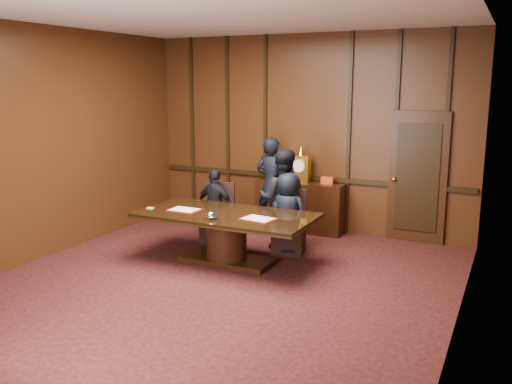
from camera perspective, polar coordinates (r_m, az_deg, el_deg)
room at (r=6.80m, az=-4.30°, el=3.59°), size 7.00×7.04×3.50m
sideboard at (r=9.83m, az=4.67°, el=-1.30°), size 1.60×0.45×1.54m
conference_table at (r=8.05m, az=-3.12°, el=-3.97°), size 2.62×1.32×0.76m
folder_left at (r=8.22m, az=-7.55°, el=-1.87°), size 0.46×0.33×0.02m
folder_right at (r=7.62m, az=0.25°, el=-2.84°), size 0.50×0.40×0.02m
inkstand at (r=7.60m, az=-4.79°, el=-2.56°), size 0.20×0.14×0.12m
notepad at (r=8.43m, az=-11.08°, el=-1.67°), size 0.11×0.08×0.01m
chair_left at (r=9.16m, az=-4.03°, el=-3.48°), size 0.56×0.56×0.99m
chair_right at (r=8.60m, az=3.51°, el=-4.47°), size 0.57×0.57×0.99m
signatory_left at (r=9.01m, az=-4.27°, el=-1.53°), size 0.77×0.39×1.26m
signatory_right at (r=8.44m, az=3.38°, el=-2.29°), size 0.67×0.48×1.29m
witness_left at (r=9.80m, az=1.64°, el=0.87°), size 0.66×0.47×1.70m
witness_right at (r=8.69m, az=2.80°, el=-0.77°), size 0.92×0.80×1.62m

